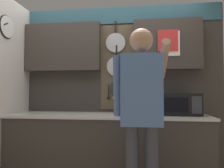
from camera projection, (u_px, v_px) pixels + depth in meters
The scene contains 6 objects.
base_cabinet_counter at pixel (108, 151), 2.72m from camera, with size 2.46×0.68×0.91m.
back_wall_unit at pixel (111, 71), 3.07m from camera, with size 3.03×0.23×2.40m.
microwave at pixel (178, 104), 2.68m from camera, with size 0.49×0.40×0.26m.
knife_block at pixel (119, 106), 2.78m from camera, with size 0.12×0.16×0.28m.
utensil_crock at pixel (134, 108), 2.75m from camera, with size 0.13×0.13×0.34m.
person at pixel (142, 104), 2.04m from camera, with size 0.54×0.64×1.79m.
Camera 1 is at (0.41, -2.73, 1.18)m, focal length 35.00 mm.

